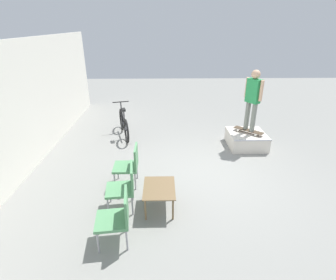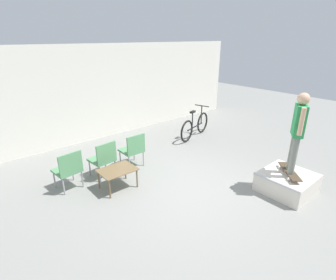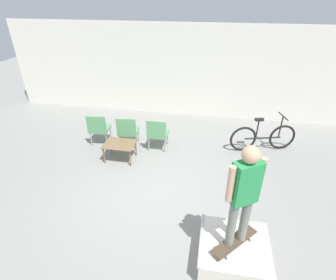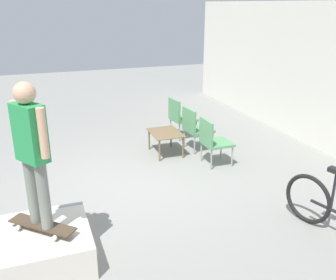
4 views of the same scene
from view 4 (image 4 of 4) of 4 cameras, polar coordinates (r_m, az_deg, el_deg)
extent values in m
plane|color=gray|center=(6.53, -6.40, -6.84)|extent=(24.00, 24.00, 0.00)
cube|color=silver|center=(4.87, -17.97, -15.21)|extent=(1.06, 1.03, 0.42)
cylinder|color=#B7B7BC|center=(5.21, -18.54, -10.06)|extent=(0.05, 1.03, 0.05)
cube|color=#473828|center=(4.73, -18.62, -12.14)|extent=(0.73, 0.76, 0.02)
cylinder|color=white|center=(4.67, -15.12, -12.71)|extent=(0.06, 0.06, 0.05)
cylinder|color=white|center=(4.52, -16.92, -14.08)|extent=(0.06, 0.06, 0.05)
cylinder|color=white|center=(4.98, -20.06, -11.08)|extent=(0.06, 0.06, 0.05)
cylinder|color=white|center=(4.84, -21.90, -12.28)|extent=(0.06, 0.06, 0.05)
cylinder|color=gray|center=(4.62, -19.97, -7.27)|extent=(0.13, 0.13, 0.81)
cylinder|color=gray|center=(4.45, -18.40, -8.14)|extent=(0.13, 0.13, 0.81)
cube|color=#28934C|center=(4.26, -20.31, 0.99)|extent=(0.43, 0.37, 0.64)
cylinder|color=#D8A884|center=(4.44, -22.07, 2.18)|extent=(0.09, 0.09, 0.54)
cylinder|color=#D8A884|center=(4.05, -18.54, 0.97)|extent=(0.09, 0.09, 0.54)
sphere|color=#D8A884|center=(4.14, -21.03, 6.73)|extent=(0.24, 0.24, 0.24)
cube|color=brown|center=(7.64, -0.37, 1.12)|extent=(0.79, 0.60, 0.02)
cylinder|color=brown|center=(7.95, -2.89, 0.09)|extent=(0.04, 0.04, 0.45)
cylinder|color=brown|center=(7.34, -1.29, -1.64)|extent=(0.04, 0.04, 0.45)
cylinder|color=brown|center=(8.11, 0.46, 0.50)|extent=(0.04, 0.04, 0.45)
cylinder|color=brown|center=(7.51, 2.30, -1.15)|extent=(0.04, 0.04, 0.45)
cylinder|color=#99999E|center=(8.65, 4.33, 1.57)|extent=(0.03, 0.03, 0.41)
cylinder|color=#99999E|center=(9.01, 2.91, 2.37)|extent=(0.03, 0.03, 0.41)
cylinder|color=#99999E|center=(8.44, 1.75, 1.16)|extent=(0.03, 0.03, 0.41)
cylinder|color=#99999E|center=(8.81, 0.41, 1.99)|extent=(0.03, 0.03, 0.41)
cube|color=#569360|center=(8.65, 2.37, 3.22)|extent=(0.57, 0.57, 0.05)
cube|color=#569360|center=(8.47, 0.97, 4.67)|extent=(0.52, 0.10, 0.46)
cylinder|color=#99999E|center=(7.93, 6.82, -0.25)|extent=(0.03, 0.03, 0.41)
cylinder|color=#99999E|center=(8.28, 5.18, 0.70)|extent=(0.03, 0.03, 0.41)
cylinder|color=#99999E|center=(7.71, 4.07, -0.76)|extent=(0.03, 0.03, 0.41)
cylinder|color=#99999E|center=(8.07, 2.50, 0.24)|extent=(0.03, 0.03, 0.41)
cube|color=#569360|center=(7.92, 4.69, 1.55)|extent=(0.57, 0.57, 0.05)
cube|color=#569360|center=(7.73, 3.21, 3.10)|extent=(0.52, 0.10, 0.46)
cylinder|color=#99999E|center=(7.21, 9.74, -2.52)|extent=(0.03, 0.03, 0.41)
cylinder|color=#99999E|center=(7.57, 8.10, -1.33)|extent=(0.03, 0.03, 0.41)
cylinder|color=#99999E|center=(7.02, 6.62, -3.02)|extent=(0.03, 0.03, 0.41)
cylinder|color=#99999E|center=(7.38, 5.08, -1.77)|extent=(0.03, 0.03, 0.41)
cube|color=#569360|center=(7.21, 7.47, -0.46)|extent=(0.52, 0.52, 0.05)
cube|color=#569360|center=(7.02, 5.82, 1.25)|extent=(0.52, 0.04, 0.46)
torus|color=black|center=(5.67, 20.53, -8.40)|extent=(0.71, 0.25, 0.72)
cylinder|color=black|center=(5.40, 23.91, -7.20)|extent=(0.04, 0.04, 0.53)
camera|label=1|loc=(11.20, -8.55, 21.70)|focal=28.00mm
camera|label=2|loc=(9.52, -35.44, 18.22)|focal=28.00mm
camera|label=3|loc=(5.50, -57.33, 20.98)|focal=28.00mm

